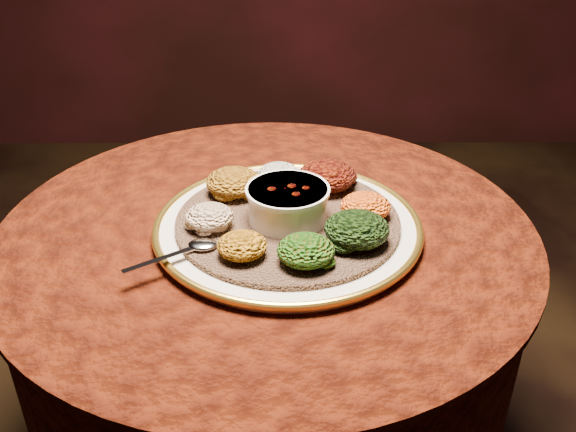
{
  "coord_description": "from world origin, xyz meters",
  "views": [
    {
      "loc": [
        0.03,
        -0.98,
        1.33
      ],
      "look_at": [
        0.04,
        -0.01,
        0.76
      ],
      "focal_mm": 40.0,
      "sensor_mm": 36.0,
      "label": 1
    }
  ],
  "objects": [
    {
      "name": "portion_mixveg",
      "position": [
        0.07,
        -0.16,
        0.78
      ],
      "size": [
        0.09,
        0.09,
        0.04
      ],
      "primitive_type": "ellipsoid",
      "color": "#A7230A",
      "rests_on": "injera"
    },
    {
      "name": "injera",
      "position": [
        0.04,
        -0.02,
        0.76
      ],
      "size": [
        0.48,
        0.48,
        0.01
      ],
      "primitive_type": "cylinder",
      "rotation": [
        0.0,
        0.0,
        0.27
      ],
      "color": "brown",
      "rests_on": "platter"
    },
    {
      "name": "portion_tikil",
      "position": [
        0.17,
        -0.02,
        0.78
      ],
      "size": [
        0.09,
        0.08,
        0.04
      ],
      "primitive_type": "ellipsoid",
      "color": "#B56F0F",
      "rests_on": "injera"
    },
    {
      "name": "stew_bowl",
      "position": [
        0.04,
        -0.02,
        0.8
      ],
      "size": [
        0.14,
        0.14,
        0.06
      ],
      "color": "silver",
      "rests_on": "injera"
    },
    {
      "name": "portion_gomen",
      "position": [
        0.15,
        -0.1,
        0.79
      ],
      "size": [
        0.11,
        0.1,
        0.05
      ],
      "primitive_type": "ellipsoid",
      "color": "black",
      "rests_on": "injera"
    },
    {
      "name": "portion_shiro",
      "position": [
        -0.06,
        0.07,
        0.79
      ],
      "size": [
        0.1,
        0.1,
        0.05
      ],
      "primitive_type": "ellipsoid",
      "color": "#8F6011",
      "rests_on": "injera"
    },
    {
      "name": "portion_ayib",
      "position": [
        0.02,
        0.11,
        0.78
      ],
      "size": [
        0.08,
        0.08,
        0.04
      ],
      "primitive_type": "ellipsoid",
      "color": "silver",
      "rests_on": "injera"
    },
    {
      "name": "portion_timatim",
      "position": [
        -0.09,
        -0.05,
        0.78
      ],
      "size": [
        0.08,
        0.08,
        0.04
      ],
      "primitive_type": "ellipsoid",
      "color": "#730C06",
      "rests_on": "injera"
    },
    {
      "name": "portion_kitfo",
      "position": [
        0.11,
        0.09,
        0.79
      ],
      "size": [
        0.11,
        0.1,
        0.05
      ],
      "primitive_type": "ellipsoid",
      "color": "black",
      "rests_on": "injera"
    },
    {
      "name": "table",
      "position": [
        0.0,
        0.0,
        0.55
      ],
      "size": [
        0.96,
        0.96,
        0.73
      ],
      "color": "black",
      "rests_on": "ground"
    },
    {
      "name": "platter",
      "position": [
        0.04,
        -0.02,
        0.75
      ],
      "size": [
        0.59,
        0.59,
        0.02
      ],
      "rotation": [
        0.0,
        0.0,
        0.4
      ],
      "color": "silver",
      "rests_on": "table"
    },
    {
      "name": "portion_kik",
      "position": [
        -0.03,
        -0.14,
        0.78
      ],
      "size": [
        0.08,
        0.08,
        0.04
      ],
      "primitive_type": "ellipsoid",
      "color": "#BB7210",
      "rests_on": "injera"
    },
    {
      "name": "spoon",
      "position": [
        -0.11,
        -0.12,
        0.77
      ],
      "size": [
        0.14,
        0.1,
        0.01
      ],
      "rotation": [
        0.0,
        0.0,
        -2.56
      ],
      "color": "silver",
      "rests_on": "injera"
    }
  ]
}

